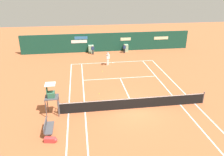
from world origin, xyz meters
TOP-DOWN VIEW (x-y plane):
  - ground_plane at (-0.00, 0.58)m, footprint 80.00×80.00m
  - tennis_net at (0.00, 0.00)m, footprint 12.10×0.10m
  - sponsor_back_wall at (-0.01, 16.97)m, footprint 25.00×1.02m
  - umpire_chair at (-6.47, 0.11)m, footprint 1.00×1.00m
  - player_bench at (-6.56, -2.36)m, footprint 0.54×1.49m
  - equipment_bag at (-6.29, -3.32)m, footprint 0.86×0.42m
  - player_on_baseline at (-0.76, 10.77)m, footprint 0.51×0.82m
  - ball_kid_centre_post at (-2.31, 15.60)m, footprint 0.44×0.22m
  - ball_kid_left_post at (2.31, 15.60)m, footprint 0.44×0.21m
  - tennis_ball_by_sideline at (-1.66, 8.64)m, footprint 0.07×0.07m
  - tennis_ball_mid_court at (4.70, 10.86)m, footprint 0.07×0.07m
  - tennis_ball_near_service_line at (-2.59, 3.01)m, footprint 0.07×0.07m

SIDE VIEW (x-z plane):
  - ground_plane at x=0.00m, z-range 0.00..0.01m
  - tennis_ball_by_sideline at x=-1.66m, z-range 0.00..0.07m
  - tennis_ball_mid_court at x=4.70m, z-range 0.00..0.07m
  - tennis_ball_near_service_line at x=-2.59m, z-range 0.00..0.07m
  - equipment_bag at x=-6.29m, z-range 0.00..0.32m
  - player_bench at x=-6.56m, z-range 0.07..0.95m
  - tennis_net at x=0.00m, z-range -0.02..1.05m
  - ball_kid_left_post at x=2.31m, z-range 0.10..1.43m
  - ball_kid_centre_post at x=-2.31m, z-range 0.10..1.44m
  - player_on_baseline at x=-0.76m, z-range 0.06..1.91m
  - sponsor_back_wall at x=-0.01m, z-range -0.05..2.69m
  - umpire_chair at x=-6.47m, z-range 0.35..2.93m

